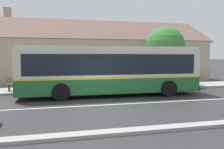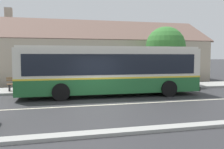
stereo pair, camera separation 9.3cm
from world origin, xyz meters
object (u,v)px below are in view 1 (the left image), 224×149
at_px(bench_by_building, 19,85).
at_px(transit_bus, 110,69).
at_px(street_tree_primary, 164,47).
at_px(bus_stop_sign, 192,67).

bearing_deg(bench_by_building, transit_bus, -25.17).
xyz_separation_m(street_tree_primary, bus_stop_sign, (1.51, -1.95, -1.59)).
xyz_separation_m(transit_bus, bench_by_building, (-5.72, 2.69, -1.10)).
xyz_separation_m(bench_by_building, street_tree_primary, (11.44, 1.35, 2.67)).
distance_m(transit_bus, bench_by_building, 6.42).
height_order(transit_bus, bus_stop_sign, transit_bus).
bearing_deg(transit_bus, bench_by_building, 154.83).
distance_m(transit_bus, bus_stop_sign, 7.52).
bearing_deg(bus_stop_sign, transit_bus, -163.85).
bearing_deg(bus_stop_sign, bench_by_building, 177.36).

